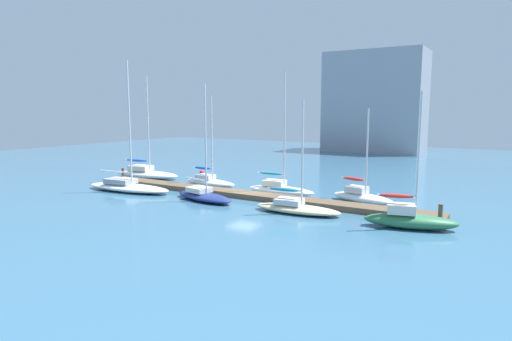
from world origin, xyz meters
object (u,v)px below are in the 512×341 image
Objects in this scene: sailboat_4 at (280,188)px; sailboat_6 at (362,196)px; sailboat_1 at (127,186)px; sailboat_2 at (209,180)px; mooring_buoy_red at (202,172)px; sailboat_7 at (409,218)px; sailboat_0 at (146,173)px; sailboat_5 at (296,207)px; sailboat_3 at (203,195)px; harbor_building_distant at (375,102)px.

sailboat_6 is at bearing 0.93° from sailboat_4.
sailboat_1 is 1.33× the size of sailboat_2.
sailboat_4 is 14.12m from mooring_buoy_red.
sailboat_6 is at bearing 115.74° from sailboat_7.
sailboat_0 is 6.18m from mooring_buoy_red.
mooring_buoy_red is (-19.91, 5.15, -0.28)m from sailboat_6.
sailboat_4 is 19.46× the size of mooring_buoy_red.
sailboat_7 is at bearing -13.39° from sailboat_2.
sailboat_5 is at bearing 166.45° from sailboat_7.
sailboat_5 is at bearing 11.48° from sailboat_3.
sailboat_4 is 0.60× the size of harbor_building_distant.
sailboat_5 is at bearing -32.67° from mooring_buoy_red.
sailboat_7 is at bearing -23.85° from mooring_buoy_red.
sailboat_5 is 0.95× the size of sailboat_7.
sailboat_0 is at bearing 166.23° from sailboat_3.
sailboat_1 reaches higher than sailboat_5.
sailboat_5 reaches higher than sailboat_6.
sailboat_1 is 21.54× the size of mooring_buoy_red.
sailboat_0 is at bearing 154.55° from sailboat_7.
sailboat_0 reaches higher than sailboat_2.
sailboat_6 is at bearing -14.49° from mooring_buoy_red.
sailboat_4 is 1.25× the size of sailboat_7.
harbor_building_distant is (-4.03, 43.12, 8.03)m from sailboat_4.
sailboat_2 is 1.04× the size of sailboat_7.
harbor_building_distant reaches higher than sailboat_5.
sailboat_1 is 7.61m from sailboat_2.
sailboat_0 is 23.54m from sailboat_6.
harbor_building_distant reaches higher than sailboat_0.
sailboat_3 is at bearing -3.06° from sailboat_1.
sailboat_5 is 6.45m from sailboat_6.
sailboat_2 is at bearing 150.16° from sailboat_7.
sailboat_6 is (11.16, 5.73, 0.09)m from sailboat_3.
sailboat_1 is at bearing -87.58° from mooring_buoy_red.
sailboat_0 is at bearing -106.44° from harbor_building_distant.
sailboat_1 is 13.68m from sailboat_4.
sailboat_0 reaches higher than sailboat_7.
sailboat_4 is (16.56, -0.66, -0.00)m from sailboat_0.
sailboat_7 reaches higher than mooring_buoy_red.
sailboat_1 reaches higher than sailboat_3.
sailboat_4 is (12.46, 5.64, 0.08)m from sailboat_1.
sailboat_3 is at bearing -139.47° from sailboat_6.
sailboat_1 is 50.15m from harbor_building_distant.
harbor_building_distant is at bearing 74.26° from sailboat_1.
mooring_buoy_red is (-5.04, 5.20, -0.24)m from sailboat_2.
sailboat_3 reaches higher than sailboat_7.
mooring_buoy_red is at bearing 153.22° from sailboat_4.
sailboat_1 is 8.29m from sailboat_3.
sailboat_7 is (7.63, 0.02, 0.18)m from sailboat_5.
sailboat_4 is at bearing -23.59° from mooring_buoy_red.
sailboat_4 is at bearing 123.64° from sailboat_5.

